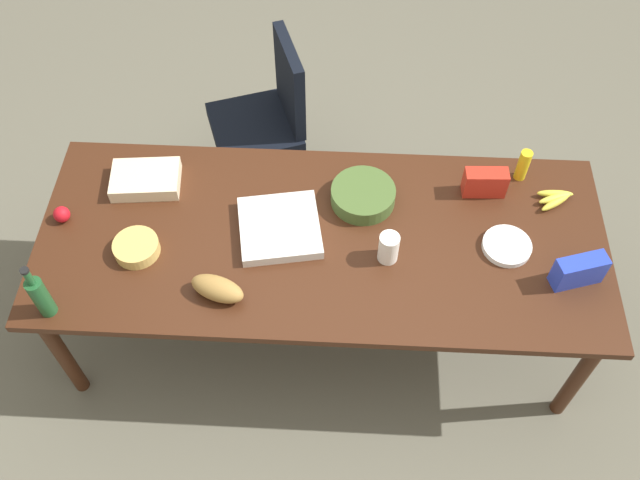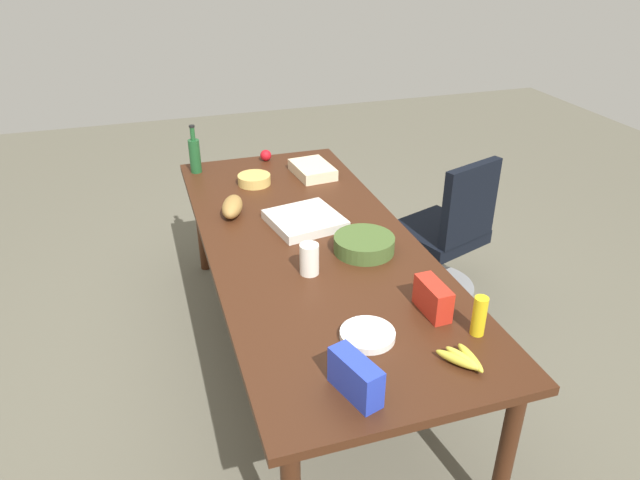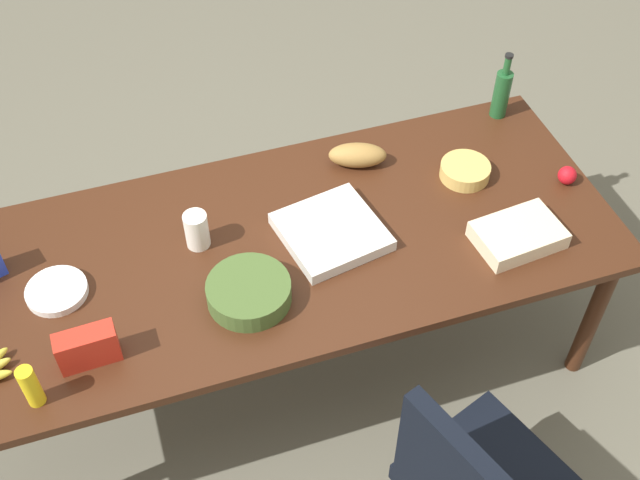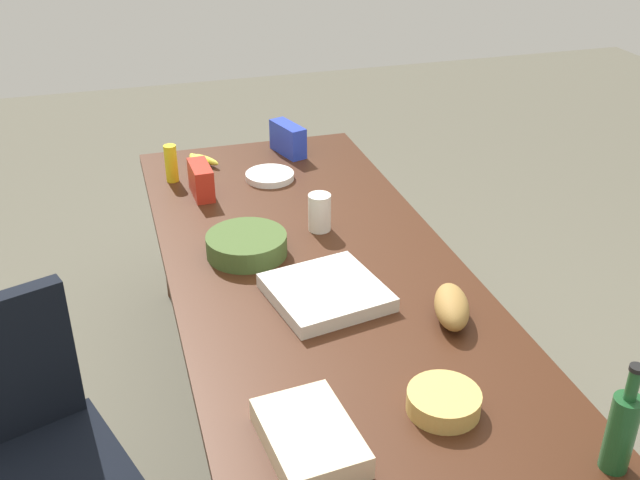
{
  "view_description": "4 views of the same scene",
  "coord_description": "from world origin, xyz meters",
  "px_view_note": "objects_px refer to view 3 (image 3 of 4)",
  "views": [
    {
      "loc": [
        -0.08,
        1.85,
        3.36
      ],
      "look_at": [
        0.01,
        0.03,
        0.8
      ],
      "focal_mm": 39.33,
      "sensor_mm": 36.0,
      "label": 1
    },
    {
      "loc": [
        -2.54,
        0.76,
        2.23
      ],
      "look_at": [
        -0.11,
        -0.02,
        0.84
      ],
      "focal_mm": 32.99,
      "sensor_mm": 36.0,
      "label": 2
    },
    {
      "loc": [
        -0.49,
        -1.96,
        3.02
      ],
      "look_at": [
        0.14,
        -0.06,
        0.81
      ],
      "focal_mm": 44.56,
      "sensor_mm": 36.0,
      "label": 3
    },
    {
      "loc": [
        2.25,
        -0.66,
        2.18
      ],
      "look_at": [
        -0.1,
        0.04,
        0.84
      ],
      "focal_mm": 42.39,
      "sensor_mm": 36.0,
      "label": 4
    }
  ],
  "objects_px": {
    "conference_table": "(281,255)",
    "apple_red": "(567,175)",
    "wine_bottle": "(502,92)",
    "pizza_box": "(331,232)",
    "chip_bowl": "(465,171)",
    "paper_plate_stack": "(57,291)",
    "chip_bag_red": "(87,347)",
    "sheet_cake": "(518,235)",
    "mustard_bottle": "(31,386)",
    "salad_bowl": "(249,292)",
    "mayo_jar": "(197,230)",
    "bread_loaf": "(357,155)"
  },
  "relations": [
    {
      "from": "chip_bag_red",
      "to": "mustard_bottle",
      "type": "bearing_deg",
      "value": -150.7
    },
    {
      "from": "mayo_jar",
      "to": "salad_bowl",
      "type": "relative_size",
      "value": 0.5
    },
    {
      "from": "apple_red",
      "to": "sheet_cake",
      "type": "height_order",
      "value": "apple_red"
    },
    {
      "from": "chip_bowl",
      "to": "salad_bowl",
      "type": "height_order",
      "value": "salad_bowl"
    },
    {
      "from": "wine_bottle",
      "to": "pizza_box",
      "type": "height_order",
      "value": "wine_bottle"
    },
    {
      "from": "chip_bowl",
      "to": "mustard_bottle",
      "type": "distance_m",
      "value": 1.84
    },
    {
      "from": "mustard_bottle",
      "to": "salad_bowl",
      "type": "height_order",
      "value": "mustard_bottle"
    },
    {
      "from": "salad_bowl",
      "to": "sheet_cake",
      "type": "bearing_deg",
      "value": -2.75
    },
    {
      "from": "apple_red",
      "to": "salad_bowl",
      "type": "bearing_deg",
      "value": -172.57
    },
    {
      "from": "wine_bottle",
      "to": "apple_red",
      "type": "relative_size",
      "value": 4.15
    },
    {
      "from": "bread_loaf",
      "to": "salad_bowl",
      "type": "relative_size",
      "value": 0.79
    },
    {
      "from": "chip_bag_red",
      "to": "paper_plate_stack",
      "type": "xyz_separation_m",
      "value": [
        -0.08,
        0.32,
        -0.06
      ]
    },
    {
      "from": "conference_table",
      "to": "salad_bowl",
      "type": "distance_m",
      "value": 0.31
    },
    {
      "from": "mustard_bottle",
      "to": "paper_plate_stack",
      "type": "distance_m",
      "value": 0.44
    },
    {
      "from": "mayo_jar",
      "to": "sheet_cake",
      "type": "bearing_deg",
      "value": -17.71
    },
    {
      "from": "chip_bowl",
      "to": "apple_red",
      "type": "height_order",
      "value": "apple_red"
    },
    {
      "from": "wine_bottle",
      "to": "apple_red",
      "type": "height_order",
      "value": "wine_bottle"
    },
    {
      "from": "bread_loaf",
      "to": "sheet_cake",
      "type": "xyz_separation_m",
      "value": [
        0.43,
        -0.6,
        -0.02
      ]
    },
    {
      "from": "chip_bag_red",
      "to": "apple_red",
      "type": "distance_m",
      "value": 1.97
    },
    {
      "from": "conference_table",
      "to": "mustard_bottle",
      "type": "bearing_deg",
      "value": -156.43
    },
    {
      "from": "pizza_box",
      "to": "chip_bag_red",
      "type": "bearing_deg",
      "value": -173.96
    },
    {
      "from": "conference_table",
      "to": "apple_red",
      "type": "bearing_deg",
      "value": -2.01
    },
    {
      "from": "pizza_box",
      "to": "chip_bag_red",
      "type": "distance_m",
      "value": 0.99
    },
    {
      "from": "mayo_jar",
      "to": "paper_plate_stack",
      "type": "bearing_deg",
      "value": -171.67
    },
    {
      "from": "sheet_cake",
      "to": "paper_plate_stack",
      "type": "height_order",
      "value": "sheet_cake"
    },
    {
      "from": "pizza_box",
      "to": "paper_plate_stack",
      "type": "height_order",
      "value": "pizza_box"
    },
    {
      "from": "chip_bowl",
      "to": "sheet_cake",
      "type": "height_order",
      "value": "sheet_cake"
    },
    {
      "from": "mayo_jar",
      "to": "chip_bag_red",
      "type": "bearing_deg",
      "value": -138.64
    },
    {
      "from": "conference_table",
      "to": "mustard_bottle",
      "type": "xyz_separation_m",
      "value": [
        -0.94,
        -0.41,
        0.15
      ]
    },
    {
      "from": "apple_red",
      "to": "salad_bowl",
      "type": "xyz_separation_m",
      "value": [
        -1.38,
        -0.18,
        0.0
      ]
    },
    {
      "from": "chip_bowl",
      "to": "wine_bottle",
      "type": "relative_size",
      "value": 0.65
    },
    {
      "from": "chip_bag_red",
      "to": "mustard_bottle",
      "type": "relative_size",
      "value": 1.17
    },
    {
      "from": "sheet_cake",
      "to": "paper_plate_stack",
      "type": "xyz_separation_m",
      "value": [
        -1.69,
        0.29,
        -0.02
      ]
    },
    {
      "from": "pizza_box",
      "to": "paper_plate_stack",
      "type": "distance_m",
      "value": 1.03
    },
    {
      "from": "conference_table",
      "to": "chip_bowl",
      "type": "relative_size",
      "value": 12.71
    },
    {
      "from": "apple_red",
      "to": "salad_bowl",
      "type": "relative_size",
      "value": 0.25
    },
    {
      "from": "chip_bag_red",
      "to": "salad_bowl",
      "type": "distance_m",
      "value": 0.58
    },
    {
      "from": "wine_bottle",
      "to": "mayo_jar",
      "type": "distance_m",
      "value": 1.47
    },
    {
      "from": "sheet_cake",
      "to": "mustard_bottle",
      "type": "bearing_deg",
      "value": -175.63
    },
    {
      "from": "apple_red",
      "to": "mustard_bottle",
      "type": "relative_size",
      "value": 0.45
    },
    {
      "from": "conference_table",
      "to": "chip_bowl",
      "type": "xyz_separation_m",
      "value": [
        0.82,
        0.12,
        0.1
      ]
    },
    {
      "from": "chip_bowl",
      "to": "mustard_bottle",
      "type": "height_order",
      "value": "mustard_bottle"
    },
    {
      "from": "conference_table",
      "to": "paper_plate_stack",
      "type": "bearing_deg",
      "value": 178.78
    },
    {
      "from": "mayo_jar",
      "to": "salad_bowl",
      "type": "xyz_separation_m",
      "value": [
        0.11,
        -0.32,
        -0.04
      ]
    },
    {
      "from": "pizza_box",
      "to": "mayo_jar",
      "type": "bearing_deg",
      "value": 155.67
    },
    {
      "from": "chip_bowl",
      "to": "paper_plate_stack",
      "type": "distance_m",
      "value": 1.65
    },
    {
      "from": "paper_plate_stack",
      "to": "pizza_box",
      "type": "bearing_deg",
      "value": -2.44
    },
    {
      "from": "wine_bottle",
      "to": "sheet_cake",
      "type": "xyz_separation_m",
      "value": [
        -0.28,
        -0.71,
        -0.09
      ]
    },
    {
      "from": "chip_bowl",
      "to": "mayo_jar",
      "type": "relative_size",
      "value": 1.35
    },
    {
      "from": "wine_bottle",
      "to": "sheet_cake",
      "type": "distance_m",
      "value": 0.77
    }
  ]
}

